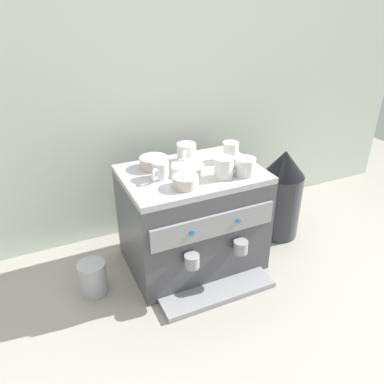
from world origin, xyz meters
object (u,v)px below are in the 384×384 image
(ceramic_cup_0, at_px, (245,166))
(ceramic_cup_3, at_px, (186,153))
(ceramic_cup_4, at_px, (160,170))
(ceramic_bowl_2, at_px, (188,169))
(espresso_machine, at_px, (192,219))
(ceramic_cup_2, at_px, (224,167))
(coffee_grinder, at_px, (281,194))
(ceramic_bowl_1, at_px, (154,163))
(milk_pitcher, at_px, (93,278))
(ceramic_cup_1, at_px, (231,151))
(ceramic_bowl_0, at_px, (186,182))

(ceramic_cup_0, relative_size, ceramic_cup_3, 0.90)
(ceramic_cup_4, distance_m, ceramic_bowl_2, 0.11)
(espresso_machine, height_order, ceramic_cup_3, ceramic_cup_3)
(ceramic_cup_0, bearing_deg, ceramic_cup_2, 171.79)
(ceramic_cup_2, xyz_separation_m, coffee_grinder, (0.37, 0.11, -0.25))
(ceramic_cup_3, relative_size, ceramic_bowl_1, 0.99)
(ceramic_bowl_2, relative_size, milk_pitcher, 0.93)
(ceramic_cup_0, xyz_separation_m, coffee_grinder, (0.29, 0.12, -0.24))
(ceramic_cup_1, relative_size, ceramic_bowl_1, 0.86)
(ceramic_cup_1, xyz_separation_m, ceramic_cup_4, (-0.32, -0.04, -0.01))
(ceramic_bowl_0, relative_size, milk_pitcher, 0.71)
(espresso_machine, bearing_deg, ceramic_bowl_2, 170.31)
(ceramic_cup_0, bearing_deg, coffee_grinder, 23.26)
(ceramic_cup_2, bearing_deg, ceramic_cup_3, 109.71)
(ceramic_cup_2, relative_size, ceramic_cup_4, 1.33)
(ceramic_cup_3, distance_m, coffee_grinder, 0.51)
(ceramic_bowl_2, bearing_deg, milk_pitcher, -177.44)
(espresso_machine, relative_size, ceramic_cup_0, 5.45)
(ceramic_bowl_0, relative_size, ceramic_bowl_2, 0.76)
(ceramic_cup_4, distance_m, milk_pitcher, 0.49)
(ceramic_cup_3, height_order, ceramic_bowl_2, ceramic_cup_3)
(ceramic_cup_1, distance_m, ceramic_bowl_2, 0.22)
(ceramic_bowl_0, height_order, milk_pitcher, ceramic_bowl_0)
(ceramic_cup_0, distance_m, ceramic_bowl_1, 0.36)
(ceramic_cup_2, distance_m, ceramic_bowl_2, 0.15)
(ceramic_cup_4, distance_m, ceramic_bowl_1, 0.10)
(espresso_machine, bearing_deg, milk_pitcher, -177.99)
(ceramic_bowl_1, bearing_deg, coffee_grinder, -7.68)
(ceramic_cup_1, relative_size, ceramic_bowl_0, 1.02)
(ceramic_cup_4, height_order, ceramic_bowl_1, ceramic_cup_4)
(ceramic_cup_2, height_order, coffee_grinder, ceramic_cup_2)
(milk_pitcher, bearing_deg, ceramic_bowl_0, -14.15)
(ceramic_cup_1, height_order, ceramic_cup_3, ceramic_cup_1)
(ceramic_cup_4, height_order, ceramic_bowl_0, ceramic_cup_4)
(ceramic_cup_4, bearing_deg, espresso_machine, 0.41)
(ceramic_cup_2, xyz_separation_m, milk_pitcher, (-0.52, 0.08, -0.40))
(espresso_machine, height_order, ceramic_cup_1, ceramic_cup_1)
(ceramic_cup_2, height_order, ceramic_bowl_2, ceramic_cup_2)
(ceramic_bowl_0, bearing_deg, ceramic_bowl_2, 62.30)
(ceramic_bowl_2, bearing_deg, ceramic_cup_4, -177.84)
(ceramic_cup_2, bearing_deg, ceramic_bowl_1, 137.79)
(ceramic_bowl_0, bearing_deg, ceramic_cup_1, 28.41)
(ceramic_cup_1, xyz_separation_m, ceramic_bowl_2, (-0.21, -0.04, -0.02))
(ceramic_bowl_1, distance_m, ceramic_bowl_2, 0.14)
(ceramic_cup_4, xyz_separation_m, ceramic_bowl_0, (0.06, -0.10, -0.01))
(milk_pitcher, bearing_deg, ceramic_bowl_2, 2.56)
(ceramic_cup_1, height_order, coffee_grinder, ceramic_cup_1)
(ceramic_cup_0, distance_m, milk_pitcher, 0.72)
(ceramic_cup_4, bearing_deg, ceramic_cup_1, 7.33)
(ceramic_cup_4, bearing_deg, ceramic_cup_0, -18.45)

